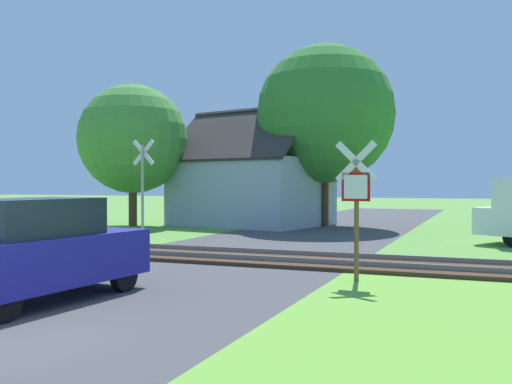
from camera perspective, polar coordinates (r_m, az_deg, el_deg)
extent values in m
cube|color=#424244|center=(10.33, -18.31, -10.52)|extent=(7.16, 80.00, 0.01)
cube|color=#422D1E|center=(15.63, -3.09, -6.46)|extent=(60.00, 2.60, 0.10)
cube|color=slate|center=(16.27, -2.02, -5.79)|extent=(60.00, 0.08, 0.12)
cube|color=slate|center=(14.97, -4.25, -6.36)|extent=(60.00, 0.08, 0.12)
cylinder|color=brown|center=(12.09, 10.02, -2.56)|extent=(0.10, 0.10, 2.64)
cube|color=red|center=(12.01, 9.95, 0.51)|extent=(0.60, 0.05, 0.60)
cube|color=white|center=(11.99, 9.93, 0.51)|extent=(0.49, 0.03, 0.49)
cube|color=white|center=(12.02, 9.96, 3.00)|extent=(0.88, 0.06, 0.88)
cube|color=white|center=(12.02, 9.96, 3.00)|extent=(0.88, 0.06, 0.88)
cylinder|color=#9E9EA5|center=(19.53, -11.28, -0.26)|extent=(0.09, 0.09, 3.34)
cube|color=white|center=(19.60, -11.19, 3.90)|extent=(0.88, 0.08, 0.88)
cube|color=white|center=(19.60, -11.19, 3.90)|extent=(0.88, 0.08, 0.88)
cube|color=#99A3B7|center=(28.27, -0.43, -0.03)|extent=(7.66, 6.72, 3.25)
cube|color=#332D2D|center=(27.26, -2.06, 5.84)|extent=(7.50, 4.49, 2.72)
cube|color=#332D2D|center=(29.50, 1.07, 5.46)|extent=(7.50, 4.49, 2.72)
cube|color=brown|center=(27.41, 2.76, 6.53)|extent=(0.59, 0.59, 1.10)
cylinder|color=#513823|center=(27.53, 6.95, -0.40)|extent=(0.31, 0.31, 2.91)
sphere|color=#337A2D|center=(27.73, 6.96, 7.76)|extent=(6.61, 6.61, 6.61)
cylinder|color=#513823|center=(28.24, -12.22, -1.07)|extent=(0.40, 0.40, 2.24)
sphere|color=#478E38|center=(28.31, -12.23, 5.20)|extent=(5.26, 5.26, 5.26)
cube|color=white|center=(21.11, 22.80, -2.63)|extent=(1.47, 1.92, 0.90)
cube|color=#19232D|center=(20.91, 23.71, -0.38)|extent=(0.80, 1.44, 0.85)
cube|color=navy|center=(10.54, -20.77, -6.36)|extent=(1.95, 4.12, 0.84)
cube|color=#19232D|center=(10.34, -21.61, -2.38)|extent=(1.56, 2.30, 0.64)
cylinder|color=black|center=(11.11, -13.06, -8.15)|extent=(0.23, 0.61, 0.60)
cylinder|color=black|center=(12.03, -18.27, -7.48)|extent=(0.23, 0.61, 0.60)
cylinder|color=black|center=(9.20, -24.05, -10.06)|extent=(0.23, 0.61, 0.60)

